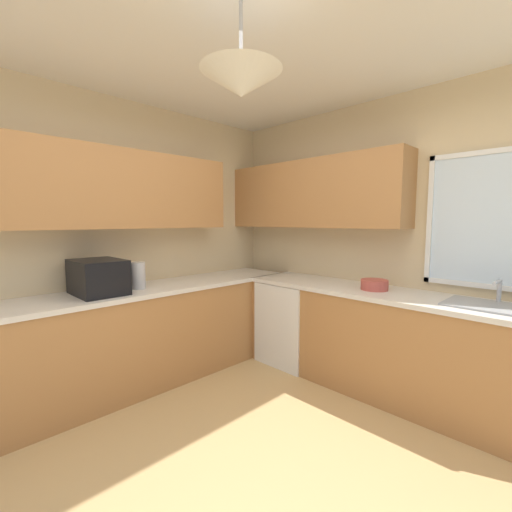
{
  "coord_description": "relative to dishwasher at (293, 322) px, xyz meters",
  "views": [
    {
      "loc": [
        1.4,
        -1.28,
        1.52
      ],
      "look_at": [
        -0.69,
        0.8,
        1.22
      ],
      "focal_mm": 24.06,
      "sensor_mm": 36.0,
      "label": 1
    }
  ],
  "objects": [
    {
      "name": "kettle",
      "position": [
        -0.64,
        -1.44,
        0.6
      ],
      "size": [
        0.13,
        0.13,
        0.24
      ],
      "primitive_type": "cylinder",
      "color": "#B7B7BC",
      "rests_on": "counter_run_left"
    },
    {
      "name": "counter_run_back",
      "position": [
        1.1,
        0.03,
        0.02
      ],
      "size": [
        2.93,
        0.65,
        0.91
      ],
      "color": "#AD7542",
      "rests_on": "ground_plane"
    },
    {
      "name": "room_shell",
      "position": [
        0.11,
        -0.97,
        1.44
      ],
      "size": [
        3.84,
        3.94,
        2.72
      ],
      "color": "beige",
      "rests_on": "ground_plane"
    },
    {
      "name": "counter_run_left",
      "position": [
        -0.66,
        -1.57,
        0.02
      ],
      "size": [
        0.65,
        3.55,
        0.91
      ],
      "color": "#AD7542",
      "rests_on": "ground_plane"
    },
    {
      "name": "microwave",
      "position": [
        -0.66,
        -1.78,
        0.62
      ],
      "size": [
        0.48,
        0.36,
        0.29
      ],
      "primitive_type": "cube",
      "color": "black",
      "rests_on": "counter_run_left"
    },
    {
      "name": "bowl",
      "position": [
        0.89,
        0.03,
        0.52
      ],
      "size": [
        0.24,
        0.24,
        0.09
      ],
      "primitive_type": "cylinder",
      "color": "#B74C42",
      "rests_on": "counter_run_back"
    },
    {
      "name": "dishwasher",
      "position": [
        0.0,
        0.0,
        0.0
      ],
      "size": [
        0.6,
        0.6,
        0.86
      ],
      "primitive_type": "cube",
      "color": "white",
      "rests_on": "ground_plane"
    },
    {
      "name": "ground_plane",
      "position": [
        0.89,
        -1.57,
        -0.43
      ],
      "size": [
        8.4,
        8.4,
        0.0
      ],
      "primitive_type": "plane",
      "color": "tan"
    },
    {
      "name": "sink_assembly",
      "position": [
        1.79,
        0.04,
        0.49
      ],
      "size": [
        0.61,
        0.4,
        0.19
      ],
      "color": "#9EA0A5",
      "rests_on": "counter_run_back"
    }
  ]
}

